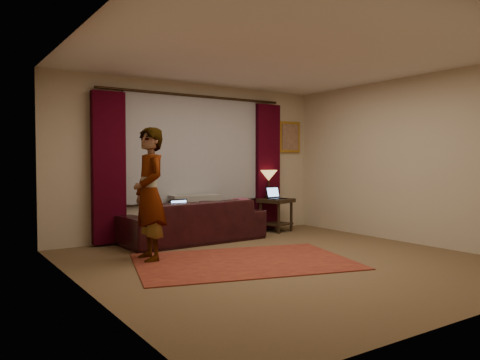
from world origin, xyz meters
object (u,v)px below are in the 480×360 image
laptop_sofa (183,208)px  tiffany_lamp (269,184)px  sofa (194,213)px  end_table (276,215)px  person (150,194)px  laptop_table (277,193)px

laptop_sofa → tiffany_lamp: size_ratio=0.66×
sofa → end_table: sofa is taller
sofa → person: bearing=36.9°
laptop_sofa → laptop_table: 2.03m
laptop_table → person: 3.05m
laptop_sofa → tiffany_lamp: bearing=6.0°
sofa → laptop_table: bearing=-179.4°
sofa → person: person is taller
sofa → laptop_sofa: 0.33m
end_table → tiffany_lamp: bearing=105.6°
tiffany_lamp → sofa: bearing=-169.7°
sofa → tiffany_lamp: (1.73, 0.31, 0.40)m
laptop_sofa → tiffany_lamp: (1.99, 0.48, 0.28)m
laptop_table → person: bearing=-166.3°
end_table → laptop_table: bearing=-116.7°
sofa → end_table: size_ratio=3.81×
tiffany_lamp → end_table: bearing=-74.4°
sofa → laptop_sofa: sofa is taller
tiffany_lamp → person: bearing=-156.5°
end_table → tiffany_lamp: 0.58m
sofa → person: (-1.13, -0.93, 0.40)m
end_table → tiffany_lamp: size_ratio=1.16×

